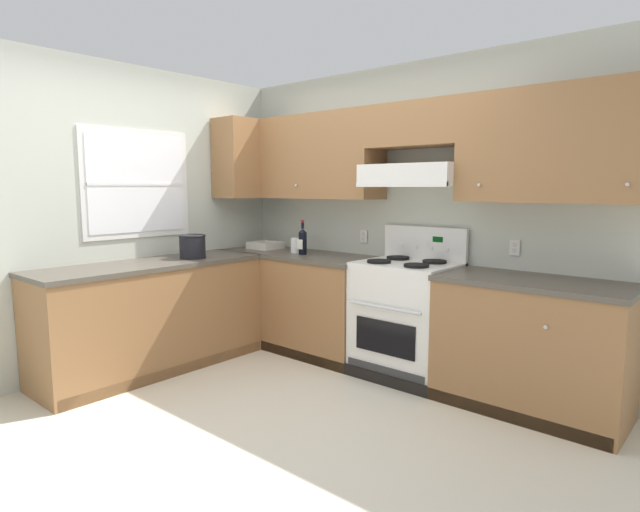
{
  "coord_description": "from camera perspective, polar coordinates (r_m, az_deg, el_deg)",
  "views": [
    {
      "loc": [
        2.6,
        -2.3,
        1.52
      ],
      "look_at": [
        0.0,
        0.7,
        1.0
      ],
      "focal_mm": 29.27,
      "sensor_mm": 36.0,
      "label": 1
    }
  ],
  "objects": [
    {
      "name": "stove",
      "position": [
        4.29,
        9.35,
        -6.7
      ],
      "size": [
        0.76,
        0.62,
        1.2
      ],
      "color": "white",
      "rests_on": "ground_plane"
    },
    {
      "name": "ground_plane",
      "position": [
        3.79,
        -7.28,
        -16.24
      ],
      "size": [
        7.04,
        7.04,
        0.0
      ],
      "primitive_type": "plane",
      "color": "beige"
    },
    {
      "name": "counter_back_run",
      "position": [
        4.4,
        6.71,
        -6.63
      ],
      "size": [
        3.6,
        0.65,
        0.91
      ],
      "color": "olive",
      "rests_on": "ground_plane"
    },
    {
      "name": "wine_bottle",
      "position": [
        4.78,
        -1.91,
        1.68
      ],
      "size": [
        0.08,
        0.08,
        0.32
      ],
      "color": "black",
      "rests_on": "counter_back_run"
    },
    {
      "name": "bucket",
      "position": [
        4.67,
        -13.77,
        1.08
      ],
      "size": [
        0.24,
        0.24,
        0.21
      ],
      "color": "black",
      "rests_on": "counter_left_run"
    },
    {
      "name": "wall_back",
      "position": [
        4.41,
        11.17,
        6.8
      ],
      "size": [
        4.68,
        0.57,
        2.55
      ],
      "color": "beige",
      "rests_on": "ground_plane"
    },
    {
      "name": "bowl",
      "position": [
        5.29,
        -5.97,
        1.05
      ],
      "size": [
        0.29,
        0.27,
        0.07
      ],
      "color": "beige",
      "rests_on": "counter_back_run"
    },
    {
      "name": "counter_left_run",
      "position": [
        4.6,
        -17.87,
        -6.31
      ],
      "size": [
        0.63,
        1.91,
        0.91
      ],
      "color": "olive",
      "rests_on": "ground_plane"
    },
    {
      "name": "paper_towel_roll",
      "position": [
        4.94,
        -2.48,
        1.17
      ],
      "size": [
        0.13,
        0.13,
        0.14
      ],
      "color": "white",
      "rests_on": "counter_back_run"
    },
    {
      "name": "wall_left",
      "position": [
        4.9,
        -18.09,
        5.04
      ],
      "size": [
        0.47,
        4.0,
        2.55
      ],
      "color": "beige",
      "rests_on": "ground_plane"
    }
  ]
}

